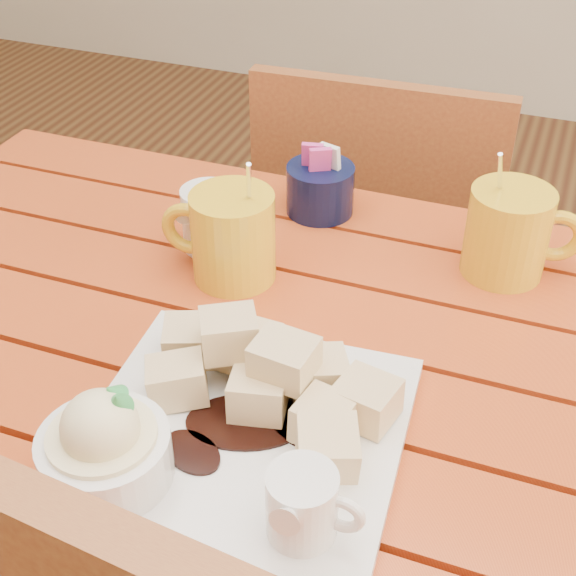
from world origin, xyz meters
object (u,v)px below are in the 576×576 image
at_px(table, 283,443).
at_px(coffee_mug_left, 231,235).
at_px(chair_far, 380,258).
at_px(dessert_plate, 216,426).
at_px(coffee_mug_right, 510,231).

bearing_deg(table, coffee_mug_left, 130.22).
xyz_separation_m(coffee_mug_left, chair_far, (0.07, 0.49, -0.33)).
relative_size(table, chair_far, 1.40).
bearing_deg(coffee_mug_left, dessert_plate, -71.56).
height_order(coffee_mug_left, coffee_mug_right, coffee_mug_left).
relative_size(table, coffee_mug_left, 7.26).
height_order(dessert_plate, coffee_mug_right, coffee_mug_right).
height_order(table, coffee_mug_left, coffee_mug_left).
relative_size(dessert_plate, chair_far, 0.36).
bearing_deg(dessert_plate, coffee_mug_left, 111.14).
bearing_deg(coffee_mug_right, coffee_mug_left, -171.22).
xyz_separation_m(table, coffee_mug_left, (-0.12, 0.14, 0.16)).
bearing_deg(chair_far, dessert_plate, 90.05).
distance_m(dessert_plate, coffee_mug_left, 0.28).
bearing_deg(chair_far, coffee_mug_right, 120.40).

